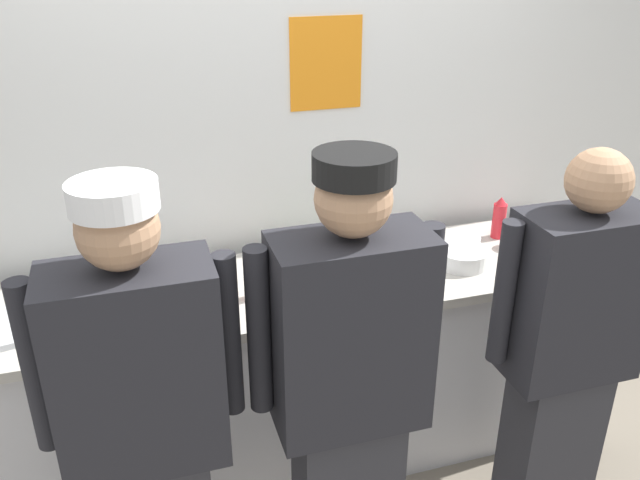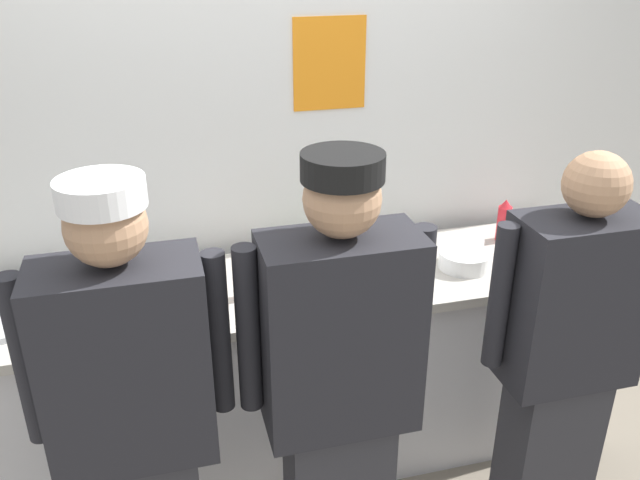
{
  "view_description": "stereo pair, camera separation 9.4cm",
  "coord_description": "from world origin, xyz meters",
  "px_view_note": "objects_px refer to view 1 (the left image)",
  "views": [
    {
      "loc": [
        -0.6,
        -1.95,
        2.19
      ],
      "look_at": [
        0.12,
        0.38,
        1.05
      ],
      "focal_mm": 37.08,
      "sensor_mm": 36.0,
      "label": 1
    },
    {
      "loc": [
        -0.51,
        -1.98,
        2.19
      ],
      "look_at": [
        0.12,
        0.38,
        1.05
      ],
      "focal_mm": 37.08,
      "sensor_mm": 36.0,
      "label": 2
    }
  ],
  "objects_px": {
    "chef_far_right": "(566,353)",
    "squeeze_bottle_spare": "(499,218)",
    "plate_stack_front": "(186,279)",
    "squeeze_bottle_primary": "(309,245)",
    "chef_near_left": "(146,429)",
    "plate_stack_rear": "(463,257)",
    "ramekin_red_sauce": "(269,275)",
    "deli_cup": "(520,236)",
    "mixing_bowl_steel": "(389,261)",
    "squeeze_bottle_secondary": "(254,278)",
    "ramekin_green_sauce": "(469,242)",
    "sheet_tray": "(55,315)",
    "chef_center": "(349,393)",
    "ramekin_orange_sauce": "(543,255)"
  },
  "relations": [
    {
      "from": "chef_far_right",
      "to": "squeeze_bottle_spare",
      "type": "height_order",
      "value": "chef_far_right"
    },
    {
      "from": "plate_stack_front",
      "to": "squeeze_bottle_primary",
      "type": "height_order",
      "value": "squeeze_bottle_primary"
    },
    {
      "from": "chef_near_left",
      "to": "plate_stack_rear",
      "type": "distance_m",
      "value": 1.51
    },
    {
      "from": "plate_stack_rear",
      "to": "ramekin_red_sauce",
      "type": "xyz_separation_m",
      "value": [
        -0.82,
        0.1,
        -0.01
      ]
    },
    {
      "from": "plate_stack_rear",
      "to": "deli_cup",
      "type": "height_order",
      "value": "deli_cup"
    },
    {
      "from": "mixing_bowl_steel",
      "to": "squeeze_bottle_secondary",
      "type": "relative_size",
      "value": 1.71
    },
    {
      "from": "ramekin_red_sauce",
      "to": "ramekin_green_sauce",
      "type": "bearing_deg",
      "value": 3.17
    },
    {
      "from": "mixing_bowl_steel",
      "to": "squeeze_bottle_secondary",
      "type": "xyz_separation_m",
      "value": [
        -0.57,
        -0.02,
        0.02
      ]
    },
    {
      "from": "sheet_tray",
      "to": "plate_stack_front",
      "type": "bearing_deg",
      "value": 9.2
    },
    {
      "from": "chef_near_left",
      "to": "chef_center",
      "type": "bearing_deg",
      "value": -3.08
    },
    {
      "from": "squeeze_bottle_primary",
      "to": "squeeze_bottle_secondary",
      "type": "relative_size",
      "value": 0.99
    },
    {
      "from": "squeeze_bottle_secondary",
      "to": "ramekin_orange_sauce",
      "type": "relative_size",
      "value": 2.17
    },
    {
      "from": "ramekin_orange_sauce",
      "to": "chef_center",
      "type": "bearing_deg",
      "value": -150.9
    },
    {
      "from": "squeeze_bottle_spare",
      "to": "ramekin_green_sauce",
      "type": "height_order",
      "value": "squeeze_bottle_spare"
    },
    {
      "from": "plate_stack_front",
      "to": "deli_cup",
      "type": "distance_m",
      "value": 1.49
    },
    {
      "from": "ramekin_orange_sauce",
      "to": "deli_cup",
      "type": "height_order",
      "value": "deli_cup"
    },
    {
      "from": "sheet_tray",
      "to": "mixing_bowl_steel",
      "type": "bearing_deg",
      "value": -2.47
    },
    {
      "from": "ramekin_orange_sauce",
      "to": "squeeze_bottle_secondary",
      "type": "bearing_deg",
      "value": 178.22
    },
    {
      "from": "chef_near_left",
      "to": "squeeze_bottle_spare",
      "type": "bearing_deg",
      "value": 27.12
    },
    {
      "from": "plate_stack_front",
      "to": "ramekin_orange_sauce",
      "type": "relative_size",
      "value": 2.85
    },
    {
      "from": "chef_far_right",
      "to": "squeeze_bottle_primary",
      "type": "relative_size",
      "value": 8.71
    },
    {
      "from": "chef_center",
      "to": "plate_stack_front",
      "type": "relative_size",
      "value": 6.89
    },
    {
      "from": "squeeze_bottle_secondary",
      "to": "deli_cup",
      "type": "height_order",
      "value": "squeeze_bottle_secondary"
    },
    {
      "from": "mixing_bowl_steel",
      "to": "ramekin_green_sauce",
      "type": "distance_m",
      "value": 0.48
    },
    {
      "from": "squeeze_bottle_primary",
      "to": "ramekin_orange_sauce",
      "type": "relative_size",
      "value": 2.15
    },
    {
      "from": "chef_near_left",
      "to": "deli_cup",
      "type": "bearing_deg",
      "value": 23.24
    },
    {
      "from": "plate_stack_rear",
      "to": "squeeze_bottle_spare",
      "type": "distance_m",
      "value": 0.36
    },
    {
      "from": "chef_near_left",
      "to": "ramekin_red_sauce",
      "type": "height_order",
      "value": "chef_near_left"
    },
    {
      "from": "plate_stack_front",
      "to": "ramekin_orange_sauce",
      "type": "bearing_deg",
      "value": -7.25
    },
    {
      "from": "plate_stack_front",
      "to": "ramekin_green_sauce",
      "type": "bearing_deg",
      "value": 0.91
    },
    {
      "from": "plate_stack_front",
      "to": "mixing_bowl_steel",
      "type": "relative_size",
      "value": 0.77
    },
    {
      "from": "chef_center",
      "to": "sheet_tray",
      "type": "bearing_deg",
      "value": 140.81
    },
    {
      "from": "ramekin_orange_sauce",
      "to": "ramekin_green_sauce",
      "type": "relative_size",
      "value": 0.82
    },
    {
      "from": "chef_near_left",
      "to": "squeeze_bottle_primary",
      "type": "height_order",
      "value": "chef_near_left"
    },
    {
      "from": "plate_stack_rear",
      "to": "mixing_bowl_steel",
      "type": "bearing_deg",
      "value": -179.42
    },
    {
      "from": "mixing_bowl_steel",
      "to": "squeeze_bottle_primary",
      "type": "bearing_deg",
      "value": 143.44
    },
    {
      "from": "chef_far_right",
      "to": "ramekin_red_sauce",
      "type": "distance_m",
      "value": 1.16
    },
    {
      "from": "mixing_bowl_steel",
      "to": "ramekin_red_sauce",
      "type": "relative_size",
      "value": 3.18
    },
    {
      "from": "plate_stack_front",
      "to": "squeeze_bottle_spare",
      "type": "relative_size",
      "value": 1.21
    },
    {
      "from": "chef_center",
      "to": "squeeze_bottle_primary",
      "type": "relative_size",
      "value": 9.13
    },
    {
      "from": "ramekin_orange_sauce",
      "to": "ramekin_red_sauce",
      "type": "xyz_separation_m",
      "value": [
        -1.18,
        0.16,
        0.01
      ]
    },
    {
      "from": "ramekin_orange_sauce",
      "to": "ramekin_green_sauce",
      "type": "xyz_separation_m",
      "value": [
        -0.24,
        0.21,
        0.0
      ]
    },
    {
      "from": "ramekin_green_sauce",
      "to": "squeeze_bottle_secondary",
      "type": "bearing_deg",
      "value": -170.42
    },
    {
      "from": "deli_cup",
      "to": "ramekin_red_sauce",
      "type": "bearing_deg",
      "value": 179.25
    },
    {
      "from": "sheet_tray",
      "to": "squeeze_bottle_primary",
      "type": "height_order",
      "value": "squeeze_bottle_primary"
    },
    {
      "from": "squeeze_bottle_primary",
      "to": "ramekin_red_sauce",
      "type": "xyz_separation_m",
      "value": [
        -0.2,
        -0.1,
        -0.06
      ]
    },
    {
      "from": "chef_far_right",
      "to": "mixing_bowl_steel",
      "type": "relative_size",
      "value": 5.06
    },
    {
      "from": "plate_stack_front",
      "to": "chef_near_left",
      "type": "bearing_deg",
      "value": -105.16
    },
    {
      "from": "mixing_bowl_steel",
      "to": "chef_center",
      "type": "bearing_deg",
      "value": -121.38
    },
    {
      "from": "chef_center",
      "to": "ramekin_red_sauce",
      "type": "relative_size",
      "value": 16.89
    }
  ]
}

